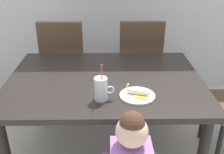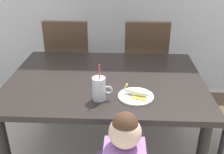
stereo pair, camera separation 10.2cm
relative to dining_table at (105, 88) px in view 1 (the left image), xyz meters
The scene contains 7 objects.
ground_plane 0.62m from the dining_table, ahead, with size 24.00×24.00×0.00m, color #B7B2A8.
dining_table is the anchor object (origin of this frame).
dining_chair_left 0.87m from the dining_table, 119.26° to the left, with size 0.44×0.44×0.96m.
dining_chair_right 0.85m from the dining_table, 65.74° to the left, with size 0.44×0.44×0.96m.
milk_cup 0.34m from the dining_table, 93.40° to the right, with size 0.13×0.08×0.25m.
snack_plate 0.36m from the dining_table, 51.87° to the right, with size 0.23×0.23×0.01m, color white.
peeled_banana 0.37m from the dining_table, 50.66° to the right, with size 0.17×0.14×0.07m.
Camera 1 is at (0.03, -1.76, 1.56)m, focal length 42.45 mm.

